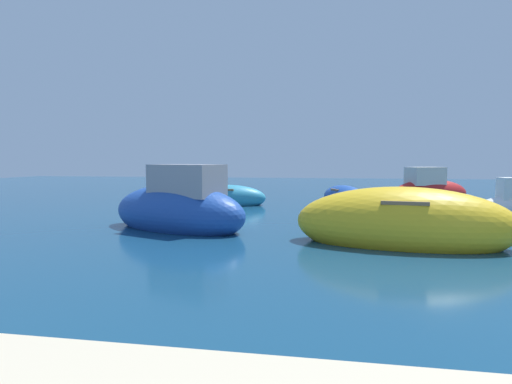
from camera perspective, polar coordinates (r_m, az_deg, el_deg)
The scene contains 5 objects.
moored_boat_0 at distance 11.80m, azimuth -10.81°, elevation -2.34°, with size 4.82×3.28×2.22m.
moored_boat_2 at distance 10.06m, azimuth 19.90°, elevation -4.25°, with size 5.14×2.55×1.75m.
moored_boat_3 at distance 21.05m, azimuth 23.21°, elevation 0.16°, with size 4.07×2.77×1.95m.
moored_boat_5 at distance 17.92m, azimuth 12.37°, elevation -0.89°, with size 2.50×3.67×1.14m.
moored_boat_6 at distance 17.83m, azimuth -4.12°, elevation -0.81°, with size 3.55×1.69×1.15m.
Camera 1 is at (-4.97, -4.93, 1.97)m, focal length 28.40 mm.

